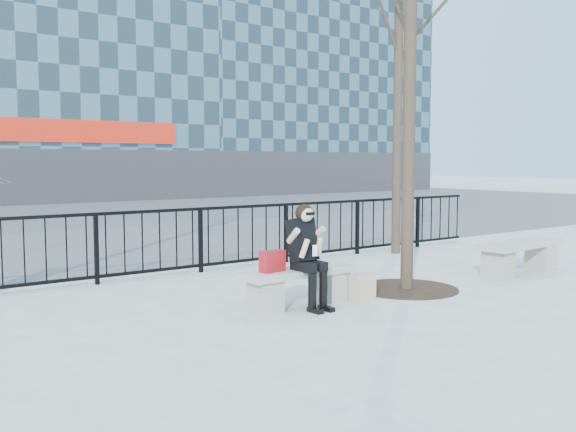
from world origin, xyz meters
TOP-DOWN VIEW (x-y plane):
  - ground at (0.00, 0.00)m, footprint 120.00×120.00m
  - street_surface at (0.00, 15.00)m, footprint 60.00×23.00m
  - railing at (0.00, 3.00)m, footprint 14.00×0.06m
  - building_right at (20.00, 27.00)m, footprint 16.20×10.20m
  - tree_grate at (1.90, -0.10)m, footprint 1.50×1.50m
  - bench_main at (0.00, 0.00)m, footprint 1.65×0.46m
  - bench_second at (4.43, -0.32)m, footprint 1.83×0.51m
  - seated_woman at (0.00, -0.16)m, footprint 0.50×0.64m
  - handbag at (-0.43, 0.02)m, footprint 0.34×0.19m
  - shopping_bag at (0.86, -0.27)m, footprint 0.39×0.16m

SIDE VIEW (x-z plane):
  - ground at x=0.00m, z-range 0.00..0.00m
  - street_surface at x=0.00m, z-range 0.00..0.01m
  - tree_grate at x=1.90m, z-range 0.00..0.02m
  - shopping_bag at x=0.86m, z-range 0.00..0.36m
  - bench_main at x=0.00m, z-range 0.06..0.55m
  - bench_second at x=4.43m, z-range 0.06..0.61m
  - railing at x=0.00m, z-range 0.00..1.11m
  - handbag at x=-0.43m, z-range 0.49..0.76m
  - seated_woman at x=0.00m, z-range 0.00..1.34m
  - building_right at x=20.00m, z-range 0.00..20.60m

